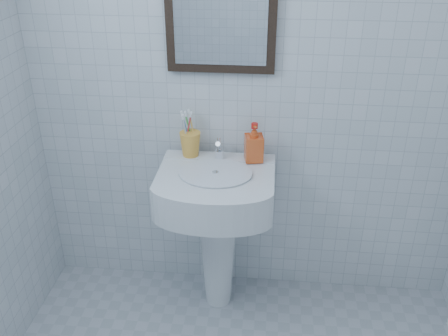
# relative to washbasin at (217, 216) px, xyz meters

# --- Properties ---
(wall_back) EXTENTS (2.20, 0.02, 2.50)m
(wall_back) POSITION_rel_washbasin_xyz_m (0.15, 0.21, 0.69)
(wall_back) COLOR silver
(wall_back) RESTS_ON ground
(washbasin) EXTENTS (0.55, 0.40, 0.84)m
(washbasin) POSITION_rel_washbasin_xyz_m (0.00, 0.00, 0.00)
(washbasin) COLOR silver
(washbasin) RESTS_ON ground
(faucet) EXTENTS (0.05, 0.10, 0.11)m
(faucet) POSITION_rel_washbasin_xyz_m (0.00, 0.10, 0.31)
(faucet) COLOR silver
(faucet) RESTS_ON washbasin
(toothbrush_cup) EXTENTS (0.13, 0.13, 0.12)m
(toothbrush_cup) POSITION_rel_washbasin_xyz_m (-0.14, 0.12, 0.33)
(toothbrush_cup) COLOR gold
(toothbrush_cup) RESTS_ON washbasin
(soap_dispenser) EXTENTS (0.10, 0.10, 0.19)m
(soap_dispenser) POSITION_rel_washbasin_xyz_m (0.17, 0.10, 0.36)
(soap_dispenser) COLOR red
(soap_dispenser) RESTS_ON washbasin
(wall_mirror) EXTENTS (0.50, 0.04, 0.62)m
(wall_mirror) POSITION_rel_washbasin_xyz_m (0.00, 0.20, 0.99)
(wall_mirror) COLOR black
(wall_mirror) RESTS_ON wall_back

